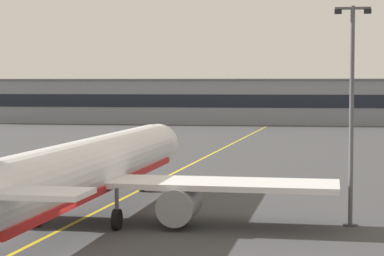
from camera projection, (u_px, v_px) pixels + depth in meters
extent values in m
plane|color=#3D3D3F|center=(55.00, 253.00, 40.21)|extent=(400.00, 400.00, 0.00)
cube|color=yellow|center=(158.00, 181.00, 69.86)|extent=(12.71, 179.59, 0.01)
cylinder|color=white|center=(86.00, 169.00, 48.64)|extent=(5.40, 36.13, 3.80)
cone|color=white|center=(155.00, 145.00, 67.58)|extent=(3.72, 2.76, 3.61)
cube|color=red|center=(86.00, 185.00, 48.70)|extent=(5.20, 33.25, 0.44)
cube|color=black|center=(150.00, 139.00, 65.68)|extent=(2.90, 1.23, 0.60)
cube|color=white|center=(89.00, 181.00, 49.28)|extent=(32.18, 6.22, 0.36)
cylinder|color=black|center=(6.00, 195.00, 51.32)|extent=(1.96, 0.27, 1.95)
cylinder|color=gray|center=(180.00, 204.00, 47.24)|extent=(2.46, 3.70, 2.30)
cylinder|color=black|center=(185.00, 200.00, 49.06)|extent=(1.96, 0.27, 1.95)
cylinder|color=#4C4C51|center=(142.00, 174.00, 62.99)|extent=(0.24, 0.24, 1.60)
cylinder|color=black|center=(142.00, 186.00, 63.05)|extent=(0.44, 0.92, 0.90)
cylinder|color=#4C4C51|center=(36.00, 199.00, 47.26)|extent=(0.24, 0.24, 1.60)
cylinder|color=black|center=(37.00, 217.00, 47.32)|extent=(0.46, 1.32, 1.30)
cylinder|color=#4C4C51|center=(117.00, 201.00, 46.31)|extent=(0.24, 0.24, 1.60)
cylinder|color=black|center=(117.00, 219.00, 46.37)|extent=(0.46, 1.32, 1.30)
cylinder|color=#515156|center=(352.00, 117.00, 47.41)|extent=(0.28, 0.28, 13.78)
cylinder|color=#333338|center=(350.00, 225.00, 47.81)|extent=(0.90, 0.90, 0.10)
cube|color=#515156|center=(353.00, 8.00, 47.02)|extent=(2.20, 0.16, 0.16)
cube|color=black|center=(338.00, 12.00, 47.15)|extent=(0.44, 0.36, 0.28)
cube|color=black|center=(368.00, 11.00, 46.90)|extent=(0.44, 0.36, 0.28)
cone|color=orange|center=(147.00, 186.00, 64.10)|extent=(0.36, 0.36, 0.55)
cylinder|color=white|center=(147.00, 186.00, 64.10)|extent=(0.23, 0.23, 0.07)
cube|color=orange|center=(147.00, 189.00, 64.12)|extent=(0.44, 0.44, 0.03)
cube|color=gray|center=(253.00, 102.00, 168.25)|extent=(134.26, 12.00, 9.56)
cube|color=black|center=(252.00, 101.00, 162.24)|extent=(128.89, 0.12, 2.80)
cube|color=#595C63|center=(254.00, 80.00, 167.96)|extent=(134.66, 12.40, 0.40)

